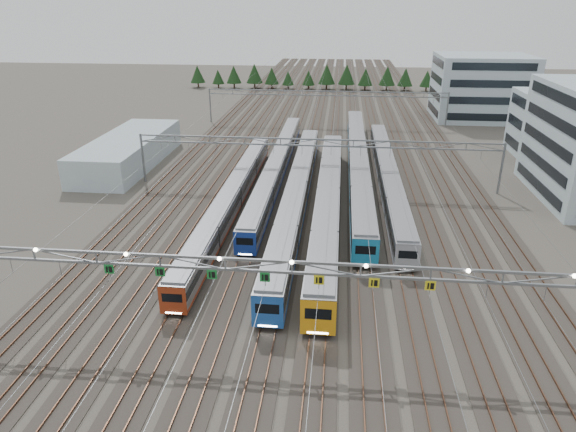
# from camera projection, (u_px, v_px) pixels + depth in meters

# --- Properties ---
(ground) EXTENTS (400.00, 400.00, 0.00)m
(ground) POSITION_uv_depth(u_px,v_px,m) (292.00, 340.00, 45.01)
(ground) COLOR #47423A
(ground) RESTS_ON ground
(track_bed) EXTENTS (54.00, 260.00, 5.42)m
(track_bed) POSITION_uv_depth(u_px,v_px,m) (328.00, 106.00, 136.02)
(track_bed) COLOR #2D2823
(track_bed) RESTS_ON ground
(train_a) EXTENTS (2.64, 54.36, 3.43)m
(train_a) POSITION_uv_depth(u_px,v_px,m) (232.00, 197.00, 72.01)
(train_a) COLOR black
(train_a) RESTS_ON ground
(train_b) EXTENTS (2.65, 60.32, 3.45)m
(train_b) POSITION_uv_depth(u_px,v_px,m) (277.00, 166.00, 85.67)
(train_b) COLOR black
(train_b) RESTS_ON ground
(train_c) EXTENTS (2.91, 61.59, 3.80)m
(train_c) POSITION_uv_depth(u_px,v_px,m) (297.00, 192.00, 73.27)
(train_c) COLOR black
(train_c) RESTS_ON ground
(train_d) EXTENTS (3.15, 56.99, 4.10)m
(train_d) POSITION_uv_depth(u_px,v_px,m) (328.00, 200.00, 70.10)
(train_d) COLOR black
(train_d) RESTS_ON ground
(train_e) EXTENTS (3.00, 68.29, 3.91)m
(train_e) POSITION_uv_depth(u_px,v_px,m) (358.00, 162.00, 86.71)
(train_e) COLOR black
(train_e) RESTS_ON ground
(train_f) EXTENTS (2.74, 56.55, 3.56)m
(train_f) POSITION_uv_depth(u_px,v_px,m) (388.00, 175.00, 80.79)
(train_f) COLOR black
(train_f) RESTS_ON ground
(gantry_near) EXTENTS (56.36, 0.61, 8.08)m
(gantry_near) POSITION_uv_depth(u_px,v_px,m) (291.00, 270.00, 42.14)
(gantry_near) COLOR slate
(gantry_near) RESTS_ON ground
(gantry_mid) EXTENTS (56.36, 0.36, 8.00)m
(gantry_mid) POSITION_uv_depth(u_px,v_px,m) (317.00, 148.00, 79.15)
(gantry_mid) COLOR slate
(gantry_mid) RESTS_ON ground
(gantry_far) EXTENTS (56.36, 0.36, 8.00)m
(gantry_far) POSITION_uv_depth(u_px,v_px,m) (326.00, 97.00, 120.37)
(gantry_far) COLOR slate
(gantry_far) RESTS_ON ground
(depot_bldg_mid) EXTENTS (14.00, 16.00, 11.86)m
(depot_bldg_mid) POSITION_uv_depth(u_px,v_px,m) (559.00, 127.00, 94.54)
(depot_bldg_mid) COLOR #A4BBC4
(depot_bldg_mid) RESTS_ON ground
(depot_bldg_north) EXTENTS (22.00, 18.00, 15.29)m
(depot_bldg_north) POSITION_uv_depth(u_px,v_px,m) (481.00, 87.00, 126.18)
(depot_bldg_north) COLOR #A4BBC4
(depot_bldg_north) RESTS_ON ground
(west_shed) EXTENTS (10.00, 30.00, 5.00)m
(west_shed) POSITION_uv_depth(u_px,v_px,m) (129.00, 151.00, 92.06)
(west_shed) COLOR #A4BBC4
(west_shed) RESTS_ON ground
(treeline) EXTENTS (100.10, 5.60, 7.02)m
(treeline) POSITION_uv_depth(u_px,v_px,m) (338.00, 77.00, 167.69)
(treeline) COLOR #332114
(treeline) RESTS_ON ground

